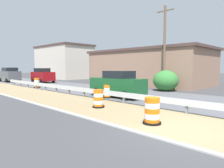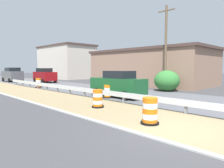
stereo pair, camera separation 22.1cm
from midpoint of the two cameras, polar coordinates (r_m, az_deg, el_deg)
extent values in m
plane|color=#3D3D3F|center=(7.93, 18.22, -12.27)|extent=(160.00, 160.00, 0.00)
cube|color=#8E7A56|center=(8.69, 20.92, -10.82)|extent=(4.15, 120.00, 0.01)
cube|color=#ADADA8|center=(6.85, 13.07, -14.86)|extent=(0.20, 120.00, 0.11)
cube|color=silver|center=(10.58, 20.44, -5.02)|extent=(0.08, 47.31, 0.32)
cube|color=slate|center=(10.69, 20.59, -6.01)|extent=(0.12, 0.12, 0.70)
cube|color=slate|center=(11.68, 11.36, -4.91)|extent=(0.12, 0.12, 0.70)
cube|color=slate|center=(12.93, 3.77, -3.90)|extent=(0.12, 0.12, 0.70)
cube|color=slate|center=(14.36, -2.39, -3.03)|extent=(0.12, 0.12, 0.70)
cube|color=slate|center=(15.93, -7.37, -2.30)|extent=(0.12, 0.12, 0.70)
cube|color=slate|center=(17.60, -11.43, -1.69)|extent=(0.12, 0.12, 0.70)
cube|color=slate|center=(19.35, -14.77, -1.18)|extent=(0.12, 0.12, 0.70)
cube|color=slate|center=(21.15, -17.55, -0.75)|extent=(0.12, 0.12, 0.70)
cube|color=slate|center=(23.00, -19.89, -0.39)|extent=(0.12, 0.12, 0.70)
cube|color=slate|center=(24.87, -21.88, -0.09)|extent=(0.12, 0.12, 0.70)
cube|color=slate|center=(26.78, -23.58, 0.18)|extent=(0.12, 0.12, 0.70)
cube|color=slate|center=(28.70, -25.06, 0.40)|extent=(0.12, 0.12, 0.70)
cylinder|color=orange|center=(8.49, 11.30, -10.22)|extent=(0.60, 0.60, 0.22)
cylinder|color=white|center=(8.44, 11.33, -8.81)|extent=(0.60, 0.60, 0.22)
cylinder|color=orange|center=(8.39, 11.35, -7.37)|extent=(0.60, 0.60, 0.22)
cylinder|color=white|center=(8.35, 11.38, -5.92)|extent=(0.60, 0.60, 0.22)
cylinder|color=orange|center=(8.32, 11.40, -4.46)|extent=(0.60, 0.60, 0.22)
cylinder|color=black|center=(8.51, 11.30, -10.66)|extent=(0.75, 0.75, 0.08)
cylinder|color=orange|center=(11.66, -3.47, -6.08)|extent=(0.55, 0.55, 0.21)
cylinder|color=white|center=(11.63, -3.47, -5.08)|extent=(0.55, 0.55, 0.21)
cylinder|color=orange|center=(11.59, -3.48, -4.08)|extent=(0.55, 0.55, 0.21)
cylinder|color=white|center=(11.56, -3.48, -3.08)|extent=(0.55, 0.55, 0.21)
cylinder|color=orange|center=(11.54, -3.49, -2.07)|extent=(0.55, 0.55, 0.21)
cylinder|color=black|center=(11.67, -3.47, -6.38)|extent=(0.69, 0.69, 0.08)
cylinder|color=orange|center=(15.25, -0.86, -3.54)|extent=(0.53, 0.53, 0.19)
cylinder|color=white|center=(15.22, -0.86, -2.82)|extent=(0.53, 0.53, 0.19)
cylinder|color=orange|center=(15.20, -0.86, -2.11)|extent=(0.53, 0.53, 0.19)
cylinder|color=white|center=(15.17, -0.86, -1.39)|extent=(0.53, 0.53, 0.19)
cylinder|color=orange|center=(15.15, -0.86, -0.66)|extent=(0.53, 0.53, 0.19)
cylinder|color=black|center=(15.25, -0.86, -3.75)|extent=(0.66, 0.66, 0.08)
cylinder|color=orange|center=(24.33, -19.68, -0.70)|extent=(0.57, 0.57, 0.21)
cylinder|color=white|center=(24.31, -19.70, -0.20)|extent=(0.57, 0.57, 0.21)
cylinder|color=orange|center=(24.29, -19.71, 0.30)|extent=(0.57, 0.57, 0.21)
cylinder|color=white|center=(24.28, -19.73, 0.80)|extent=(0.57, 0.57, 0.21)
cylinder|color=orange|center=(24.27, -19.74, 1.30)|extent=(0.57, 0.57, 0.21)
cylinder|color=black|center=(24.33, -19.68, -0.86)|extent=(0.71, 0.71, 0.08)
cube|color=#4C5156|center=(36.06, -26.03, 2.20)|extent=(1.94, 4.46, 1.37)
cube|color=black|center=(35.87, -25.99, 3.73)|extent=(1.74, 2.05, 0.56)
cylinder|color=black|center=(37.20, -28.13, 1.13)|extent=(0.22, 0.64, 0.64)
cylinder|color=black|center=(37.80, -25.33, 1.28)|extent=(0.22, 0.64, 0.64)
cylinder|color=black|center=(34.40, -26.72, 0.94)|extent=(0.22, 0.64, 0.64)
cylinder|color=black|center=(35.04, -23.73, 1.10)|extent=(0.22, 0.64, 0.64)
cube|color=maroon|center=(32.12, -18.16, 2.12)|extent=(2.07, 4.37, 1.28)
cube|color=black|center=(32.25, -18.33, 3.76)|extent=(1.79, 2.04, 0.56)
cylinder|color=black|center=(31.29, -15.45, 0.94)|extent=(0.24, 0.65, 0.64)
cylinder|color=black|center=(30.46, -18.66, 0.77)|extent=(0.24, 0.65, 0.64)
cylinder|color=black|center=(33.84, -17.66, 1.16)|extent=(0.24, 0.65, 0.64)
cylinder|color=black|center=(33.08, -20.67, 1.00)|extent=(0.24, 0.65, 0.64)
cube|color=#195128|center=(15.60, 1.96, -0.41)|extent=(1.78, 4.53, 1.14)
cube|color=black|center=(15.43, 2.46, 2.70)|extent=(1.57, 2.10, 0.56)
cylinder|color=black|center=(16.12, -4.01, -2.30)|extent=(0.23, 0.64, 0.64)
cylinder|color=black|center=(17.29, 0.22, -1.81)|extent=(0.23, 0.64, 0.64)
cylinder|color=black|center=(14.05, 4.08, -3.33)|extent=(0.23, 0.64, 0.64)
cylinder|color=black|center=(15.38, 8.20, -2.67)|extent=(0.23, 0.64, 0.64)
cube|color=silver|center=(45.64, -26.37, 2.42)|extent=(1.97, 4.24, 1.06)
cube|color=black|center=(45.78, -26.48, 3.44)|extent=(1.72, 1.97, 0.56)
cylinder|color=black|center=(44.69, -24.62, 1.77)|extent=(0.24, 0.65, 0.64)
cylinder|color=black|center=(44.04, -26.88, 1.65)|extent=(0.24, 0.65, 0.64)
cylinder|color=black|center=(47.27, -25.86, 1.86)|extent=(0.24, 0.65, 0.64)
cylinder|color=black|center=(46.66, -28.00, 1.75)|extent=(0.24, 0.65, 0.64)
cube|color=#93705B|center=(27.92, 10.95, 4.36)|extent=(8.11, 15.41, 4.31)
cube|color=#4C3833|center=(28.00, 11.02, 9.09)|extent=(8.43, 16.03, 0.30)
cube|color=beige|center=(43.91, -12.67, 5.82)|extent=(6.99, 12.10, 6.44)
cube|color=#4C3833|center=(44.11, -12.75, 10.20)|extent=(7.27, 12.58, 0.30)
cylinder|color=brown|center=(21.18, 15.15, 9.66)|extent=(0.24, 0.24, 8.34)
cube|color=brown|center=(21.81, 15.36, 19.30)|extent=(0.12, 1.80, 0.10)
ellipsoid|color=#337533|center=(20.20, 15.44, 0.89)|extent=(2.40, 2.40, 2.00)
camera|label=1|loc=(0.11, -89.54, 0.04)|focal=32.54mm
camera|label=2|loc=(0.11, 90.46, -0.04)|focal=32.54mm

